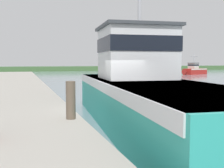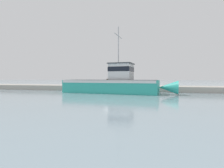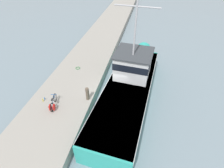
{
  "view_description": "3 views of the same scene",
  "coord_description": "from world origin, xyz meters",
  "px_view_note": "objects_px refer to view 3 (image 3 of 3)",
  "views": [
    {
      "loc": [
        -3.08,
        -9.35,
        2.44
      ],
      "look_at": [
        -0.68,
        -1.96,
        1.82
      ],
      "focal_mm": 45.0,
      "sensor_mm": 36.0,
      "label": 1
    },
    {
      "loc": [
        23.86,
        5.73,
        2.0
      ],
      "look_at": [
        -0.02,
        -0.13,
        1.15
      ],
      "focal_mm": 28.0,
      "sensor_mm": 36.0,
      "label": 2
    },
    {
      "loc": [
        2.35,
        -11.07,
        10.54
      ],
      "look_at": [
        -0.17,
        0.77,
        0.99
      ],
      "focal_mm": 28.0,
      "sensor_mm": 36.0,
      "label": 3
    }
  ],
  "objects_px": {
    "fishing_boat_main": "(130,85)",
    "water_bottle_by_bike": "(43,100)",
    "water_bottle_on_curb": "(45,98)",
    "bicycle_touring": "(53,104)",
    "mooring_post": "(87,94)"
  },
  "relations": [
    {
      "from": "fishing_boat_main",
      "to": "water_bottle_by_bike",
      "type": "distance_m",
      "value": 7.19
    },
    {
      "from": "fishing_boat_main",
      "to": "bicycle_touring",
      "type": "relative_size",
      "value": 8.78
    },
    {
      "from": "water_bottle_on_curb",
      "to": "water_bottle_by_bike",
      "type": "bearing_deg",
      "value": -92.74
    },
    {
      "from": "mooring_post",
      "to": "fishing_boat_main",
      "type": "bearing_deg",
      "value": 30.97
    },
    {
      "from": "mooring_post",
      "to": "water_bottle_on_curb",
      "type": "bearing_deg",
      "value": -167.14
    },
    {
      "from": "fishing_boat_main",
      "to": "water_bottle_on_curb",
      "type": "bearing_deg",
      "value": -152.53
    },
    {
      "from": "fishing_boat_main",
      "to": "water_bottle_by_bike",
      "type": "relative_size",
      "value": 58.57
    },
    {
      "from": "mooring_post",
      "to": "water_bottle_by_bike",
      "type": "bearing_deg",
      "value": -163.47
    },
    {
      "from": "bicycle_touring",
      "to": "water_bottle_by_bike",
      "type": "distance_m",
      "value": 1.22
    },
    {
      "from": "water_bottle_on_curb",
      "to": "bicycle_touring",
      "type": "bearing_deg",
      "value": -29.81
    },
    {
      "from": "bicycle_touring",
      "to": "water_bottle_by_bike",
      "type": "relative_size",
      "value": 6.67
    },
    {
      "from": "mooring_post",
      "to": "water_bottle_on_curb",
      "type": "distance_m",
      "value": 3.54
    },
    {
      "from": "water_bottle_by_bike",
      "to": "fishing_boat_main",
      "type": "bearing_deg",
      "value": 23.82
    },
    {
      "from": "mooring_post",
      "to": "water_bottle_on_curb",
      "type": "relative_size",
      "value": 5.81
    },
    {
      "from": "bicycle_touring",
      "to": "water_bottle_on_curb",
      "type": "bearing_deg",
      "value": 136.2
    }
  ]
}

